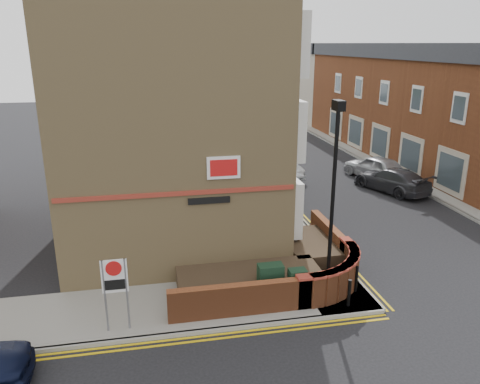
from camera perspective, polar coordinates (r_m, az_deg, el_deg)
name	(u,v)px	position (r m, az deg, el deg)	size (l,w,h in m)	color
ground	(291,323)	(14.58, 6.19, -15.61)	(120.00, 120.00, 0.00)	black
pavement_corner	(170,307)	(15.30, -8.55, -13.71)	(13.00, 3.00, 0.12)	gray
pavement_main	(246,176)	(29.29, 0.71, 1.99)	(2.00, 32.00, 0.12)	gray
pavement_far	(432,179)	(30.84, 22.38, 1.44)	(4.00, 40.00, 0.12)	gray
kerb_side	(173,335)	(14.04, -8.21, -16.87)	(13.00, 0.15, 0.12)	gray
kerb_main_near	(261,175)	(29.51, 2.61, 2.09)	(0.15, 32.00, 0.12)	gray
kerb_main_far	(402,181)	(29.79, 19.16, 1.26)	(0.15, 40.00, 0.12)	gray
yellow_lines_side	(173,342)	(13.86, -8.14, -17.63)	(13.00, 0.28, 0.01)	gold
yellow_lines_main	(265,176)	(29.58, 3.08, 2.02)	(0.28, 32.00, 0.01)	gold
corner_building	(171,88)	(19.69, -8.47, 12.39)	(8.95, 10.40, 13.60)	tan
garden_wall	(269,283)	(16.64, 3.61, -11.01)	(6.80, 6.00, 1.20)	brown
lamppost	(333,201)	(14.65, 11.22, -1.12)	(0.25, 0.50, 6.30)	black
utility_cabinet_large	(270,282)	(15.21, 3.71, -10.87)	(0.80, 0.45, 1.20)	#16311C
utility_cabinet_small	(297,285)	(15.19, 6.98, -11.23)	(0.55, 0.40, 1.10)	#16311C
bollard_near	(349,293)	(15.26, 13.16, -11.89)	(0.11, 0.11, 0.90)	black
bollard_far	(356,279)	(16.12, 13.98, -10.25)	(0.11, 0.11, 0.90)	black
zone_sign	(115,282)	(13.69, -15.01, -10.54)	(0.72, 0.07, 2.20)	slate
far_terrace	(425,105)	(34.19, 21.65, 9.85)	(5.40, 30.40, 8.00)	brown
far_terrace_cream	(316,81)	(53.02, 9.30, 13.21)	(5.40, 12.40, 8.00)	#B8AA97
tree_near	(253,105)	(26.49, 1.64, 10.57)	(3.64, 3.65, 6.70)	#382B1E
tree_mid	(229,84)	(34.25, -1.39, 13.01)	(4.03, 4.03, 7.42)	#382B1E
tree_far	(213,80)	(42.15, -3.31, 13.48)	(3.81, 3.81, 7.00)	#382B1E
traffic_light_assembly	(227,112)	(37.48, -1.54, 9.70)	(0.20, 0.16, 4.20)	black
silver_car_near	(278,166)	(29.25, 4.66, 3.22)	(1.49, 4.27, 1.41)	#B8BDC0
red_car_main	(262,158)	(31.54, 2.76, 4.10)	(1.95, 4.22, 1.17)	maroon
grey_car_far	(392,180)	(27.59, 17.99, 1.44)	(1.88, 4.63, 1.34)	#303135
silver_car_far	(376,167)	(29.85, 16.21, 2.93)	(1.75, 4.34, 1.48)	#A2A4AA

